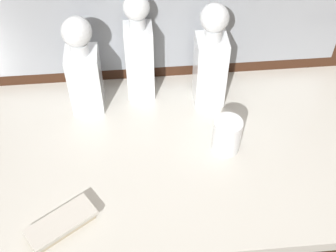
% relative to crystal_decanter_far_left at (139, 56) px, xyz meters
% --- Properties ---
extents(dresser, '(1.30, 0.59, 0.87)m').
position_rel_crystal_decanter_far_left_xyz_m(dresser, '(0.06, -0.21, -0.56)').
color(dresser, '#381E11').
rests_on(dresser, ground_plane).
extents(crystal_decanter_far_left, '(0.07, 0.07, 0.31)m').
position_rel_crystal_decanter_far_left_xyz_m(crystal_decanter_far_left, '(0.00, 0.00, 0.00)').
color(crystal_decanter_far_left, white).
rests_on(crystal_decanter_far_left, dresser).
extents(crystal_decanter_center, '(0.08, 0.08, 0.28)m').
position_rel_crystal_decanter_far_left_xyz_m(crystal_decanter_center, '(-0.14, -0.04, -0.01)').
color(crystal_decanter_center, white).
rests_on(crystal_decanter_center, dresser).
extents(crystal_decanter_far_right, '(0.08, 0.08, 0.30)m').
position_rel_crystal_decanter_far_left_xyz_m(crystal_decanter_far_right, '(0.18, -0.05, -0.00)').
color(crystal_decanter_far_right, white).
rests_on(crystal_decanter_far_right, dresser).
extents(crystal_tumbler_center, '(0.07, 0.07, 0.09)m').
position_rel_crystal_decanter_far_left_xyz_m(crystal_tumbler_center, '(0.20, -0.22, -0.08)').
color(crystal_tumbler_center, white).
rests_on(crystal_tumbler_center, dresser).
extents(silver_brush_center, '(0.16, 0.14, 0.02)m').
position_rel_crystal_decanter_far_left_xyz_m(silver_brush_center, '(-0.19, -0.41, -0.11)').
color(silver_brush_center, '#B7A88C').
rests_on(silver_brush_center, dresser).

